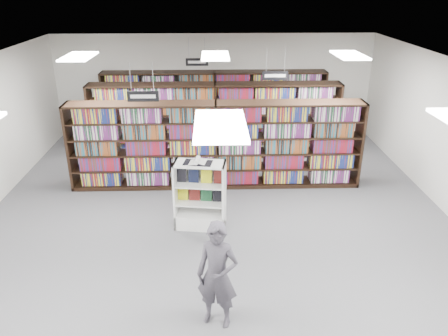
{
  "coord_description": "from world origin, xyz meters",
  "views": [
    {
      "loc": [
        -0.1,
        -7.84,
        4.72
      ],
      "look_at": [
        0.15,
        0.5,
        1.1
      ],
      "focal_mm": 35.0,
      "sensor_mm": 36.0,
      "label": 1
    }
  ],
  "objects_px": {
    "endcap_display": "(201,205)",
    "shopper": "(217,275)",
    "open_book": "(197,161)",
    "bookshelf_row_near": "(216,145)"
  },
  "relations": [
    {
      "from": "endcap_display",
      "to": "shopper",
      "type": "bearing_deg",
      "value": -76.2
    },
    {
      "from": "open_book",
      "to": "shopper",
      "type": "bearing_deg",
      "value": -72.79
    },
    {
      "from": "shopper",
      "to": "open_book",
      "type": "bearing_deg",
      "value": 115.45
    },
    {
      "from": "bookshelf_row_near",
      "to": "shopper",
      "type": "xyz_separation_m",
      "value": [
        -0.04,
        -4.74,
        -0.21
      ]
    },
    {
      "from": "bookshelf_row_near",
      "to": "open_book",
      "type": "relative_size",
      "value": 11.75
    },
    {
      "from": "bookshelf_row_near",
      "to": "endcap_display",
      "type": "relative_size",
      "value": 4.92
    },
    {
      "from": "bookshelf_row_near",
      "to": "open_book",
      "type": "bearing_deg",
      "value": -100.98
    },
    {
      "from": "open_book",
      "to": "shopper",
      "type": "height_order",
      "value": "shopper"
    },
    {
      "from": "endcap_display",
      "to": "open_book",
      "type": "xyz_separation_m",
      "value": [
        -0.04,
        -0.04,
        0.98
      ]
    },
    {
      "from": "endcap_display",
      "to": "shopper",
      "type": "height_order",
      "value": "shopper"
    }
  ]
}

